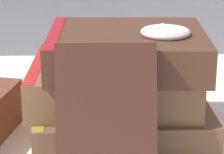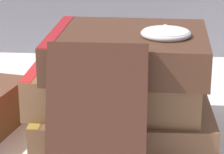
{
  "view_description": "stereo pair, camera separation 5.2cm",
  "coord_description": "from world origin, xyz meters",
  "views": [
    {
      "loc": [
        0.03,
        -0.53,
        0.26
      ],
      "look_at": [
        0.04,
        -0.01,
        0.08
      ],
      "focal_mm": 85.0,
      "sensor_mm": 36.0,
      "label": 1
    },
    {
      "loc": [
        0.08,
        -0.52,
        0.26
      ],
      "look_at": [
        0.04,
        -0.01,
        0.08
      ],
      "focal_mm": 85.0,
      "sensor_mm": 36.0,
      "label": 2
    }
  ],
  "objects": [
    {
      "name": "ground_plane",
      "position": [
        0.0,
        0.0,
        0.0
      ],
      "size": [
        3.0,
        3.0,
        0.0
      ],
      "primitive_type": "plane",
      "color": "silver"
    },
    {
      "name": "book_flat_bottom",
      "position": [
        0.05,
        0.01,
        0.02
      ],
      "size": [
        0.19,
        0.16,
        0.04
      ],
      "rotation": [
        0.0,
        0.0,
        0.03
      ],
      "color": "brown",
      "rests_on": "ground_plane"
    },
    {
      "name": "book_flat_middle",
      "position": [
        0.04,
        0.02,
        0.06
      ],
      "size": [
        0.18,
        0.15,
        0.04
      ],
      "rotation": [
        0.0,
        0.0,
        -0.03
      ],
      "color": "brown",
      "rests_on": "book_flat_bottom"
    },
    {
      "name": "book_flat_top",
      "position": [
        0.05,
        0.01,
        0.1
      ],
      "size": [
        0.17,
        0.15,
        0.04
      ],
      "rotation": [
        0.0,
        0.0,
        -0.03
      ],
      "color": "#4C2D1E",
      "rests_on": "book_flat_middle"
    },
    {
      "name": "book_leaning_front",
      "position": [
        0.03,
        -0.09,
        0.06
      ],
      "size": [
        0.09,
        0.06,
        0.13
      ],
      "rotation": [
        -0.32,
        0.0,
        0.0
      ],
      "color": "#422319",
      "rests_on": "ground_plane"
    },
    {
      "name": "pocket_watch",
      "position": [
        0.09,
        -0.01,
        0.12
      ],
      "size": [
        0.05,
        0.05,
        0.01
      ],
      "color": "white",
      "rests_on": "book_flat_top"
    },
    {
      "name": "reading_glasses",
      "position": [
        0.01,
        0.19,
        0.0
      ],
      "size": [
        0.11,
        0.06,
        0.0
      ],
      "rotation": [
        0.0,
        0.0,
        -0.13
      ],
      "color": "black",
      "rests_on": "ground_plane"
    }
  ]
}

